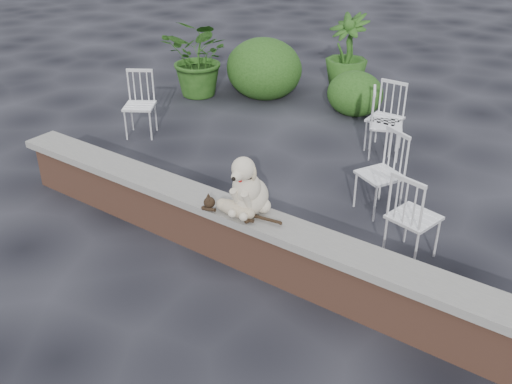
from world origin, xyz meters
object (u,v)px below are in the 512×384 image
Objects in this scene: chair_e at (386,124)px; chair_d at (380,173)px; chair_a at (139,105)px; chair_c at (414,216)px; potted_plant_a at (201,57)px; cat at (234,208)px; dog at (251,182)px; potted_plant_b at (347,52)px; chair_b at (385,118)px.

chair_e is 1.00× the size of chair_d.
chair_a is 1.00× the size of chair_d.
potted_plant_a reaches higher than chair_c.
chair_d is at bearing 63.85° from cat.
dog is 0.66× the size of chair_a.
cat is 5.67m from potted_plant_b.
dog is at bearing -59.79° from chair_a.
chair_d is at bearing -57.46° from potted_plant_b.
chair_a is 3.49m from chair_e.
cat is 1.01× the size of chair_b.
chair_c and chair_b have the same top height.
chair_b is (-0.07, 3.22, -0.42)m from dog.
chair_a is 0.70× the size of potted_plant_a.
potted_plant_b is (-2.97, 4.27, 0.19)m from chair_c.
chair_c is 0.70× the size of potted_plant_a.
potted_plant_b is at bearing 128.77° from chair_b.
chair_a is 1.00× the size of chair_e.
cat is 3.58m from chair_a.
chair_a and chair_c have the same top height.
potted_plant_a reaches higher than chair_e.
chair_e is at bearing 82.27° from cat.
chair_c reaches higher than cat.
cat is at bearing -62.51° from chair_a.
chair_b is (-1.31, 2.22, 0.00)m from chair_c.
chair_a is at bearing -111.57° from potted_plant_b.
chair_e and chair_d have the same top height.
cat is 1.01× the size of chair_a.
potted_plant_a is at bearing -176.99° from chair_d.
cat is 0.71× the size of potted_plant_a.
chair_d is 4.57m from potted_plant_a.
potted_plant_a reaches higher than chair_b.
dog is 0.66× the size of chair_d.
cat is 0.72× the size of potted_plant_b.
potted_plant_a is (-4.82, 2.50, 0.20)m from chair_c.
chair_e is 0.21m from chair_b.
chair_b is 3.53m from potted_plant_a.
potted_plant_b is (-1.76, 2.24, 0.19)m from chair_e.
potted_plant_b is at bearing 102.37° from dog.
dog is at bearing -44.32° from potted_plant_a.
potted_plant_a is (-4.17, 1.86, 0.20)m from chair_d.
chair_b is at bearing 85.43° from dog.
dog reaches higher than chair_d.
chair_c is (0.65, -0.64, 0.00)m from chair_d.
potted_plant_b is at bearing 149.64° from chair_d.
dog is 0.47× the size of potted_plant_b.
dog is at bearing 56.07° from cat.
cat is 5.06m from potted_plant_a.
potted_plant_b is (-1.66, 5.42, 0.00)m from cat.
chair_b is at bearing 139.56° from chair_d.
chair_c is 1.00× the size of chair_b.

